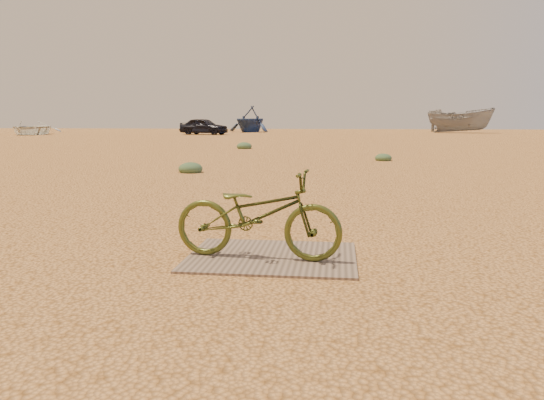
# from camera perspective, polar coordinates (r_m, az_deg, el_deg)

# --- Properties ---
(ground) EXTENTS (120.00, 120.00, 0.00)m
(ground) POSITION_cam_1_polar(r_m,az_deg,el_deg) (5.22, -3.50, -5.59)
(ground) COLOR tan
(ground) RESTS_ON ground
(plywood_board) EXTENTS (1.56, 1.25, 0.02)m
(plywood_board) POSITION_cam_1_polar(r_m,az_deg,el_deg) (4.99, 0.00, -6.11)
(plywood_board) COLOR #836B5A
(plywood_board) RESTS_ON ground
(bicycle) EXTENTS (1.59, 0.69, 0.81)m
(bicycle) POSITION_cam_1_polar(r_m,az_deg,el_deg) (4.82, -1.54, -1.56)
(bicycle) COLOR #464F1C
(bicycle) RESTS_ON plywood_board
(car) EXTENTS (4.11, 2.44, 1.31)m
(car) POSITION_cam_1_polar(r_m,az_deg,el_deg) (42.84, -7.35, 7.87)
(car) COLOR black
(car) RESTS_ON ground
(boat_near_left) EXTENTS (4.59, 5.77, 1.07)m
(boat_near_left) POSITION_cam_1_polar(r_m,az_deg,el_deg) (46.49, -24.55, 7.08)
(boat_near_left) COLOR white
(boat_near_left) RESTS_ON ground
(boat_far_left) EXTENTS (5.50, 5.85, 2.46)m
(boat_far_left) POSITION_cam_1_polar(r_m,az_deg,el_deg) (50.28, -2.34, 8.72)
(boat_far_left) COLOR navy
(boat_far_left) RESTS_ON ground
(boat_mid_right) EXTENTS (6.08, 3.96, 2.20)m
(boat_mid_right) POSITION_cam_1_polar(r_m,az_deg,el_deg) (50.41, 19.57, 8.08)
(boat_mid_right) COLOR gray
(boat_mid_right) RESTS_ON ground
(kale_a) EXTENTS (0.58, 0.58, 0.32)m
(kale_a) POSITION_cam_1_polar(r_m,az_deg,el_deg) (12.94, -8.75, 2.95)
(kale_a) COLOR #4C6844
(kale_a) RESTS_ON ground
(kale_b) EXTENTS (0.51, 0.51, 0.28)m
(kale_b) POSITION_cam_1_polar(r_m,az_deg,el_deg) (16.72, 11.88, 4.17)
(kale_b) COLOR #4C6844
(kale_b) RESTS_ON ground
(kale_c) EXTENTS (0.65, 0.65, 0.36)m
(kale_c) POSITION_cam_1_polar(r_m,az_deg,el_deg) (22.84, -3.00, 5.54)
(kale_c) COLOR #4C6844
(kale_c) RESTS_ON ground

